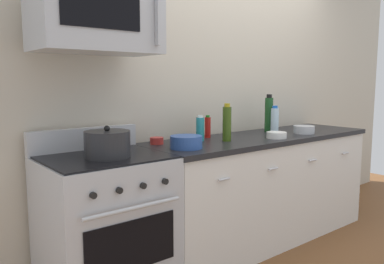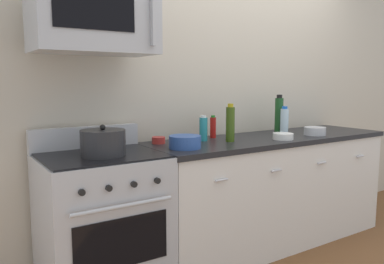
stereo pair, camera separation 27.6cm
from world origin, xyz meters
name	(u,v)px [view 1 (the left image)]	position (x,y,z in m)	size (l,w,h in m)	color
ground_plane	(261,238)	(0.00, 0.00, 0.00)	(6.37, 6.37, 0.00)	brown
back_wall	(231,85)	(0.00, 0.41, 1.35)	(5.31, 0.10, 2.70)	beige
counter_unit	(262,188)	(0.00, 0.00, 0.46)	(2.22, 0.66, 0.92)	silver
range_oven	(106,226)	(-1.49, 0.00, 0.47)	(0.76, 0.69, 1.07)	#B7BABF
microwave	(96,19)	(-1.49, 0.05, 1.75)	(0.74, 0.44, 0.40)	#B7BABF
bottle_water_clear	(275,120)	(0.19, 0.04, 1.04)	(0.07, 0.07, 0.25)	silver
bottle_wine_green	(269,114)	(0.21, 0.13, 1.08)	(0.07, 0.07, 0.34)	#19471E
bottle_olive_oil	(227,123)	(-0.46, -0.03, 1.06)	(0.07, 0.07, 0.29)	#385114
bottle_hot_sauce_red	(208,127)	(-0.46, 0.21, 1.01)	(0.05, 0.05, 0.18)	#B21914
bottle_dish_soap	(200,129)	(-0.61, 0.11, 1.01)	(0.06, 0.06, 0.20)	teal
bowl_steel_prep	(304,129)	(0.38, -0.14, 0.96)	(0.18, 0.18, 0.07)	#B2B5BA
bowl_blue_mixing	(186,142)	(-0.91, -0.09, 0.97)	(0.22, 0.22, 0.09)	#2D519E
bowl_white_ceramic	(277,135)	(-0.04, -0.17, 0.95)	(0.16, 0.16, 0.05)	white
bowl_red_small	(157,141)	(-0.97, 0.19, 0.95)	(0.10, 0.10, 0.05)	#B72D28
stockpot	(107,144)	(-1.49, -0.05, 1.00)	(0.28, 0.28, 0.19)	#262628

